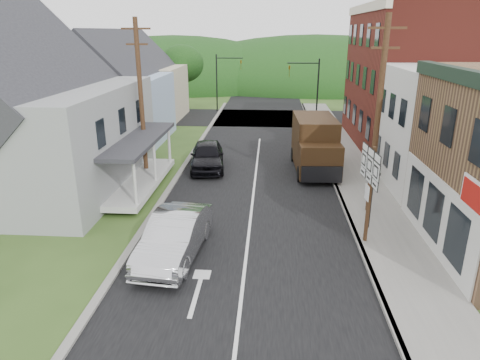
% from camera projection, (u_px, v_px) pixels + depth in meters
% --- Properties ---
extents(ground, '(120.00, 120.00, 0.00)m').
position_uv_depth(ground, '(248.00, 243.00, 17.67)').
color(ground, '#2D4719').
rests_on(ground, ground).
extents(road, '(9.00, 90.00, 0.02)m').
position_uv_depth(road, '(256.00, 169.00, 27.09)').
color(road, black).
rests_on(road, ground).
extents(cross_road, '(60.00, 9.00, 0.02)m').
position_uv_depth(cross_road, '(262.00, 118.00, 43.10)').
color(cross_road, black).
rests_on(cross_road, ground).
extents(sidewalk_right, '(2.80, 55.00, 0.15)m').
position_uv_depth(sidewalk_right, '(357.00, 181.00, 24.78)').
color(sidewalk_right, slate).
rests_on(sidewalk_right, ground).
extents(curb_right, '(0.20, 55.00, 0.15)m').
position_uv_depth(curb_right, '(333.00, 180.00, 24.87)').
color(curb_right, slate).
rests_on(curb_right, ground).
extents(curb_left, '(0.30, 55.00, 0.12)m').
position_uv_depth(curb_left, '(177.00, 177.00, 25.50)').
color(curb_left, slate).
rests_on(curb_left, ground).
extents(storefront_white, '(8.00, 7.00, 6.50)m').
position_uv_depth(storefront_white, '(466.00, 130.00, 22.90)').
color(storefront_white, silver).
rests_on(storefront_white, ground).
extents(storefront_red, '(8.00, 12.00, 10.00)m').
position_uv_depth(storefront_red, '(415.00, 78.00, 31.27)').
color(storefront_red, maroon).
rests_on(storefront_red, ground).
extents(house_gray, '(10.20, 12.24, 8.35)m').
position_uv_depth(house_gray, '(29.00, 111.00, 22.73)').
color(house_gray, gray).
rests_on(house_gray, ground).
extents(house_blue, '(7.14, 8.16, 7.28)m').
position_uv_depth(house_blue, '(119.00, 93.00, 33.20)').
color(house_blue, '#95A8CC').
rests_on(house_blue, ground).
extents(house_cream, '(7.14, 8.16, 7.28)m').
position_uv_depth(house_cream, '(145.00, 81.00, 41.71)').
color(house_cream, '#B7AC8E').
rests_on(house_cream, ground).
extents(utility_pole_right, '(1.60, 0.26, 9.00)m').
position_uv_depth(utility_pole_right, '(378.00, 117.00, 19.05)').
color(utility_pole_right, '#472D19').
rests_on(utility_pole_right, ground).
extents(utility_pole_left, '(1.60, 0.26, 9.00)m').
position_uv_depth(utility_pole_left, '(141.00, 99.00, 24.11)').
color(utility_pole_left, '#472D19').
rests_on(utility_pole_left, ground).
extents(traffic_signal_right, '(2.87, 0.20, 6.00)m').
position_uv_depth(traffic_signal_right, '(310.00, 84.00, 38.27)').
color(traffic_signal_right, black).
rests_on(traffic_signal_right, ground).
extents(traffic_signal_left, '(2.87, 0.20, 6.00)m').
position_uv_depth(traffic_signal_left, '(223.00, 76.00, 45.44)').
color(traffic_signal_left, black).
rests_on(traffic_signal_left, ground).
extents(tree_left_b, '(4.80, 4.80, 6.94)m').
position_uv_depth(tree_left_b, '(4.00, 85.00, 28.51)').
color(tree_left_b, '#382616').
rests_on(tree_left_b, ground).
extents(tree_left_c, '(5.80, 5.80, 8.41)m').
position_uv_depth(tree_left_c, '(35.00, 61.00, 35.83)').
color(tree_left_c, '#382616').
rests_on(tree_left_c, ground).
extents(tree_left_d, '(4.80, 4.80, 6.94)m').
position_uv_depth(tree_left_d, '(182.00, 64.00, 46.80)').
color(tree_left_d, '#382616').
rests_on(tree_left_d, ground).
extents(forested_ridge, '(90.00, 30.00, 16.00)m').
position_uv_depth(forested_ridge, '(266.00, 85.00, 69.47)').
color(forested_ridge, black).
rests_on(forested_ridge, ground).
extents(silver_sedan, '(2.28, 5.32, 1.70)m').
position_uv_depth(silver_sedan, '(175.00, 237.00, 16.31)').
color(silver_sedan, '#B9B9BE').
rests_on(silver_sedan, ground).
extents(dark_sedan, '(2.63, 5.24, 1.71)m').
position_uv_depth(dark_sedan, '(207.00, 156.00, 26.91)').
color(dark_sedan, black).
rests_on(dark_sedan, ground).
extents(delivery_van, '(2.66, 5.99, 3.30)m').
position_uv_depth(delivery_van, '(315.00, 145.00, 26.19)').
color(delivery_van, black).
rests_on(delivery_van, ground).
extents(route_sign_cluster, '(0.28, 2.26, 3.96)m').
position_uv_depth(route_sign_cluster, '(370.00, 181.00, 16.70)').
color(route_sign_cluster, '#472D19').
rests_on(route_sign_cluster, sidewalk_right).
extents(warning_sign, '(0.12, 0.62, 2.26)m').
position_uv_depth(warning_sign, '(371.00, 197.00, 18.21)').
color(warning_sign, black).
rests_on(warning_sign, sidewalk_right).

